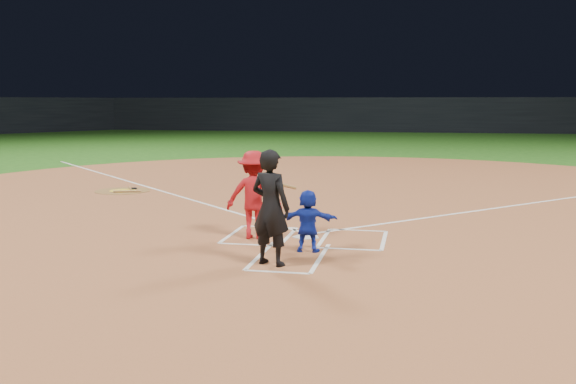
% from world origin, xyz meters
% --- Properties ---
extents(ground, '(120.00, 120.00, 0.00)m').
position_xyz_m(ground, '(0.00, 0.00, 0.00)').
color(ground, '#1F5515').
rests_on(ground, ground).
extents(home_plate_dirt, '(28.00, 28.00, 0.01)m').
position_xyz_m(home_plate_dirt, '(0.00, 6.00, 0.01)').
color(home_plate_dirt, brown).
rests_on(home_plate_dirt, ground).
extents(stadium_wall_far, '(80.00, 1.20, 3.20)m').
position_xyz_m(stadium_wall_far, '(0.00, 48.00, 1.60)').
color(stadium_wall_far, black).
rests_on(stadium_wall_far, ground).
extents(home_plate, '(0.60, 0.60, 0.02)m').
position_xyz_m(home_plate, '(0.00, 0.00, 0.02)').
color(home_plate, silver).
rests_on(home_plate, home_plate_dirt).
extents(on_deck_circle, '(1.70, 1.70, 0.01)m').
position_xyz_m(on_deck_circle, '(-6.82, 5.69, 0.02)').
color(on_deck_circle, brown).
rests_on(on_deck_circle, home_plate_dirt).
extents(on_deck_logo, '(0.80, 0.80, 0.00)m').
position_xyz_m(on_deck_logo, '(-6.82, 5.69, 0.02)').
color(on_deck_logo, yellow).
rests_on(on_deck_logo, on_deck_circle).
extents(on_deck_bat_a, '(0.47, 0.76, 0.06)m').
position_xyz_m(on_deck_bat_a, '(-6.67, 5.94, 0.05)').
color(on_deck_bat_a, olive).
rests_on(on_deck_bat_a, on_deck_circle).
extents(on_deck_bat_c, '(0.83, 0.29, 0.06)m').
position_xyz_m(on_deck_bat_c, '(-6.52, 5.39, 0.05)').
color(on_deck_bat_c, olive).
rests_on(on_deck_bat_c, on_deck_circle).
extents(bat_weight_donut, '(0.19, 0.19, 0.05)m').
position_xyz_m(bat_weight_donut, '(-6.62, 6.09, 0.05)').
color(bat_weight_donut, black).
rests_on(bat_weight_donut, on_deck_circle).
extents(catcher, '(1.09, 0.37, 1.17)m').
position_xyz_m(catcher, '(0.25, -1.25, 0.60)').
color(catcher, '#152CB1').
rests_on(catcher, home_plate_dirt).
extents(umpire, '(0.84, 0.70, 1.98)m').
position_xyz_m(umpire, '(-0.21, -2.34, 1.00)').
color(umpire, black).
rests_on(umpire, home_plate_dirt).
extents(chalk_markings, '(28.35, 17.32, 0.01)m').
position_xyz_m(chalk_markings, '(0.00, 5.29, 0.01)').
color(chalk_markings, white).
rests_on(chalk_markings, home_plate_dirt).
extents(batter_at_plate, '(1.44, 0.89, 1.79)m').
position_xyz_m(batter_at_plate, '(-1.03, -0.29, 0.91)').
color(batter_at_plate, '#AB1318').
rests_on(batter_at_plate, home_plate_dirt).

